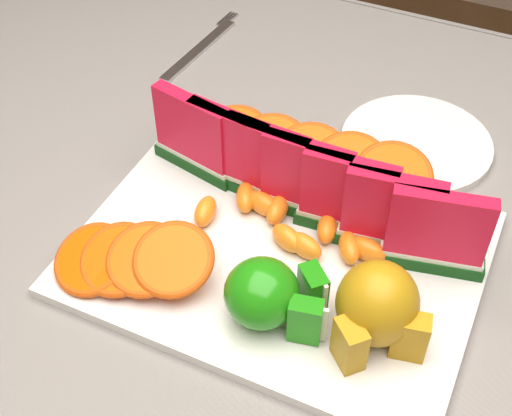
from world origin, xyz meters
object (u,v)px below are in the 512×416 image
Objects in this scene: platter at (279,253)px; pear_cluster at (378,308)px; apple_cluster at (270,295)px; side_plate at (416,143)px; fork at (202,47)px.

pear_cluster is (0.12, -0.06, 0.04)m from platter.
apple_cluster is 0.10m from pear_cluster.
side_plate is at bearing 71.02° from platter.
platter is 3.73× the size of apple_cluster.
pear_cluster is 0.55× the size of fork.
side_plate is (0.08, 0.23, -0.00)m from platter.
fork is at bearing 135.54° from pear_cluster.
side_plate is at bearing 80.17° from apple_cluster.
platter is 0.09m from apple_cluster.
apple_cluster is 0.46× the size of side_plate.
fork is (-0.33, 0.08, -0.00)m from side_plate.
pear_cluster reaches higher than fork.
platter is 1.70× the size of side_plate.
side_plate is 0.34m from fork.
pear_cluster is (0.09, 0.02, 0.01)m from apple_cluster.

